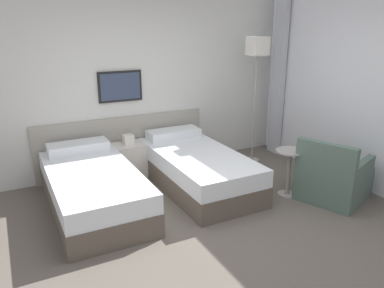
{
  "coord_description": "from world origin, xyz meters",
  "views": [
    {
      "loc": [
        -1.93,
        -2.98,
        2.15
      ],
      "look_at": [
        0.23,
        1.17,
        0.65
      ],
      "focal_mm": 35.0,
      "sensor_mm": 36.0,
      "label": 1
    }
  ],
  "objects_px": {
    "bed_near_door": "(93,188)",
    "nightstand": "(129,160)",
    "floor_lamp": "(257,55)",
    "bed_near_window": "(197,168)",
    "armchair": "(333,179)",
    "side_table": "(289,165)"
  },
  "relations": [
    {
      "from": "side_table",
      "to": "armchair",
      "type": "bearing_deg",
      "value": -37.83
    },
    {
      "from": "bed_near_door",
      "to": "armchair",
      "type": "relative_size",
      "value": 1.98
    },
    {
      "from": "bed_near_window",
      "to": "side_table",
      "type": "height_order",
      "value": "bed_near_window"
    },
    {
      "from": "floor_lamp",
      "to": "nightstand",
      "type": "bearing_deg",
      "value": 172.07
    },
    {
      "from": "bed_near_window",
      "to": "nightstand",
      "type": "distance_m",
      "value": 1.04
    },
    {
      "from": "bed_near_window",
      "to": "armchair",
      "type": "distance_m",
      "value": 1.78
    },
    {
      "from": "nightstand",
      "to": "armchair",
      "type": "bearing_deg",
      "value": -42.56
    },
    {
      "from": "nightstand",
      "to": "floor_lamp",
      "type": "xyz_separation_m",
      "value": [
        2.01,
        -0.28,
        1.45
      ]
    },
    {
      "from": "bed_near_door",
      "to": "nightstand",
      "type": "relative_size",
      "value": 3.15
    },
    {
      "from": "bed_near_door",
      "to": "nightstand",
      "type": "distance_m",
      "value": 1.04
    },
    {
      "from": "bed_near_door",
      "to": "armchair",
      "type": "xyz_separation_m",
      "value": [
        2.79,
        -1.15,
        0.0
      ]
    },
    {
      "from": "side_table",
      "to": "armchair",
      "type": "height_order",
      "value": "armchair"
    },
    {
      "from": "nightstand",
      "to": "floor_lamp",
      "type": "relative_size",
      "value": 0.32
    },
    {
      "from": "bed_near_window",
      "to": "armchair",
      "type": "height_order",
      "value": "armchair"
    },
    {
      "from": "bed_near_door",
      "to": "nightstand",
      "type": "xyz_separation_m",
      "value": [
        0.71,
        0.76,
        0.0
      ]
    },
    {
      "from": "bed_near_door",
      "to": "floor_lamp",
      "type": "distance_m",
      "value": 3.12
    },
    {
      "from": "bed_near_door",
      "to": "bed_near_window",
      "type": "xyz_separation_m",
      "value": [
        1.42,
        0.0,
        0.0
      ]
    },
    {
      "from": "bed_near_door",
      "to": "bed_near_window",
      "type": "bearing_deg",
      "value": 0.0
    },
    {
      "from": "armchair",
      "to": "side_table",
      "type": "bearing_deg",
      "value": 31.33
    },
    {
      "from": "bed_near_window",
      "to": "side_table",
      "type": "bearing_deg",
      "value": -41.0
    },
    {
      "from": "bed_near_door",
      "to": "side_table",
      "type": "distance_m",
      "value": 2.49
    },
    {
      "from": "bed_near_door",
      "to": "side_table",
      "type": "relative_size",
      "value": 3.24
    }
  ]
}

